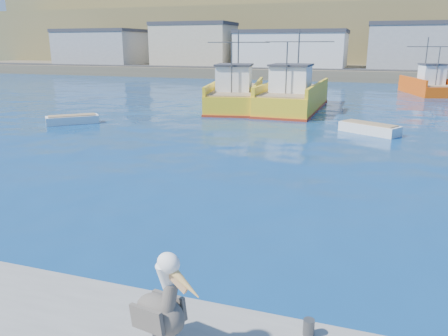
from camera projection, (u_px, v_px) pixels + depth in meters
name	position (u px, v px, depth m)	size (l,w,h in m)	color
ground	(213.00, 251.00, 11.75)	(260.00, 260.00, 0.00)	navy
dock_bollards	(182.00, 302.00, 8.29)	(36.20, 0.20, 0.30)	#4C4C4C
far_shore	(362.00, 29.00, 108.85)	(200.00, 81.00, 24.00)	brown
trawler_yellow_a	(236.00, 95.00, 38.12)	(6.11, 12.52, 6.60)	yellow
trawler_yellow_b	(293.00, 97.00, 36.89)	(5.86, 12.42, 6.65)	yellow
boat_orange	(427.00, 85.00, 48.24)	(5.34, 9.07, 6.11)	#DE4909
skiff_left	(73.00, 120.00, 30.47)	(3.41, 3.22, 0.76)	silver
skiff_mid	(369.00, 129.00, 27.19)	(3.83, 2.96, 0.80)	silver
pelican	(162.00, 307.00, 7.07)	(1.43, 0.86, 1.79)	#595451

